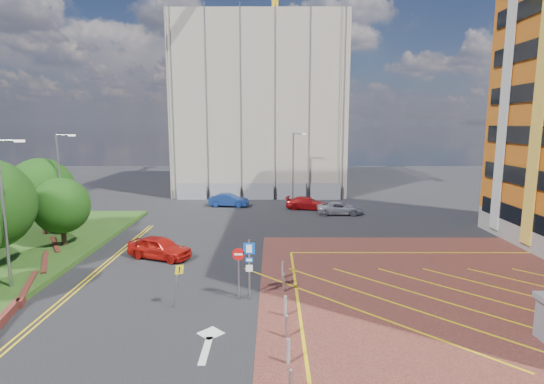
{
  "coord_description": "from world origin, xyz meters",
  "views": [
    {
      "loc": [
        1.71,
        -19.84,
        9.06
      ],
      "look_at": [
        1.66,
        3.81,
        5.21
      ],
      "focal_mm": 28.0,
      "sensor_mm": 36.0,
      "label": 1
    }
  ],
  "objects_px": {
    "tree_d": "(41,190)",
    "car_red_left": "(160,247)",
    "lamp_left_near": "(5,208)",
    "lamp_back": "(294,165)",
    "lamp_left_far": "(61,182)",
    "car_red_back": "(307,203)",
    "warning_sign": "(177,281)",
    "car_silver_back": "(339,208)",
    "car_blue_back": "(229,200)",
    "tree_c": "(61,206)",
    "sign_cluster": "(245,263)"
  },
  "relations": [
    {
      "from": "warning_sign",
      "to": "car_blue_back",
      "type": "distance_m",
      "value": 25.91
    },
    {
      "from": "lamp_back",
      "to": "car_red_back",
      "type": "bearing_deg",
      "value": -70.58
    },
    {
      "from": "lamp_left_far",
      "to": "warning_sign",
      "type": "height_order",
      "value": "lamp_left_far"
    },
    {
      "from": "tree_c",
      "to": "warning_sign",
      "type": "xyz_separation_m",
      "value": [
        10.51,
        -10.05,
        -1.76
      ]
    },
    {
      "from": "lamp_back",
      "to": "car_blue_back",
      "type": "relative_size",
      "value": 1.86
    },
    {
      "from": "car_blue_back",
      "to": "car_silver_back",
      "type": "bearing_deg",
      "value": -102.34
    },
    {
      "from": "lamp_left_far",
      "to": "car_silver_back",
      "type": "bearing_deg",
      "value": 23.24
    },
    {
      "from": "tree_d",
      "to": "car_red_left",
      "type": "bearing_deg",
      "value": -26.3
    },
    {
      "from": "lamp_left_near",
      "to": "warning_sign",
      "type": "xyz_separation_m",
      "value": [
        9.43,
        -2.05,
        -3.23
      ]
    },
    {
      "from": "lamp_left_far",
      "to": "car_red_back",
      "type": "xyz_separation_m",
      "value": [
        19.79,
        12.33,
        -4.0
      ]
    },
    {
      "from": "tree_d",
      "to": "lamp_left_near",
      "type": "distance_m",
      "value": 11.76
    },
    {
      "from": "tree_c",
      "to": "car_blue_back",
      "type": "height_order",
      "value": "tree_c"
    },
    {
      "from": "lamp_left_far",
      "to": "warning_sign",
      "type": "distance_m",
      "value": 16.92
    },
    {
      "from": "tree_d",
      "to": "warning_sign",
      "type": "bearing_deg",
      "value": -44.01
    },
    {
      "from": "tree_c",
      "to": "sign_cluster",
      "type": "bearing_deg",
      "value": -33.16
    },
    {
      "from": "lamp_back",
      "to": "car_silver_back",
      "type": "distance_m",
      "value": 8.43
    },
    {
      "from": "warning_sign",
      "to": "car_blue_back",
      "type": "relative_size",
      "value": 0.52
    },
    {
      "from": "lamp_left_near",
      "to": "warning_sign",
      "type": "relative_size",
      "value": 3.56
    },
    {
      "from": "sign_cluster",
      "to": "car_blue_back",
      "type": "bearing_deg",
      "value": 97.83
    },
    {
      "from": "warning_sign",
      "to": "car_red_left",
      "type": "bearing_deg",
      "value": 110.69
    },
    {
      "from": "car_blue_back",
      "to": "lamp_left_near",
      "type": "bearing_deg",
      "value": 165.79
    },
    {
      "from": "lamp_back",
      "to": "warning_sign",
      "type": "distance_m",
      "value": 29.08
    },
    {
      "from": "sign_cluster",
      "to": "tree_d",
      "type": "bearing_deg",
      "value": 144.42
    },
    {
      "from": "car_blue_back",
      "to": "lamp_left_far",
      "type": "bearing_deg",
      "value": 147.88
    },
    {
      "from": "car_blue_back",
      "to": "car_silver_back",
      "type": "xyz_separation_m",
      "value": [
        11.51,
        -4.06,
        -0.09
      ]
    },
    {
      "from": "car_blue_back",
      "to": "warning_sign",
      "type": "bearing_deg",
      "value": -172.62
    },
    {
      "from": "sign_cluster",
      "to": "warning_sign",
      "type": "relative_size",
      "value": 1.42
    },
    {
      "from": "tree_c",
      "to": "car_red_left",
      "type": "height_order",
      "value": "tree_c"
    },
    {
      "from": "tree_c",
      "to": "sign_cluster",
      "type": "xyz_separation_m",
      "value": [
        13.8,
        -9.02,
        -1.24
      ]
    },
    {
      "from": "car_silver_back",
      "to": "warning_sign",
      "type": "bearing_deg",
      "value": 153.64
    },
    {
      "from": "car_red_left",
      "to": "warning_sign",
      "type": "bearing_deg",
      "value": -137.69
    },
    {
      "from": "tree_d",
      "to": "lamp_back",
      "type": "xyz_separation_m",
      "value": [
        20.58,
        15.0,
        0.49
      ]
    },
    {
      "from": "tree_d",
      "to": "lamp_left_far",
      "type": "height_order",
      "value": "lamp_left_far"
    },
    {
      "from": "warning_sign",
      "to": "car_silver_back",
      "type": "xyz_separation_m",
      "value": [
        11.38,
        21.84,
        -0.81
      ]
    },
    {
      "from": "lamp_left_near",
      "to": "car_red_left",
      "type": "xyz_separation_m",
      "value": [
        6.47,
        5.79,
        -3.9
      ]
    },
    {
      "from": "tree_c",
      "to": "car_red_left",
      "type": "relative_size",
      "value": 1.11
    },
    {
      "from": "tree_c",
      "to": "lamp_left_near",
      "type": "xyz_separation_m",
      "value": [
        1.08,
        -8.0,
        1.47
      ]
    },
    {
      "from": "tree_d",
      "to": "car_blue_back",
      "type": "bearing_deg",
      "value": 43.85
    },
    {
      "from": "warning_sign",
      "to": "tree_d",
      "type": "bearing_deg",
      "value": 135.99
    },
    {
      "from": "lamp_back",
      "to": "car_silver_back",
      "type": "relative_size",
      "value": 1.79
    },
    {
      "from": "sign_cluster",
      "to": "warning_sign",
      "type": "bearing_deg",
      "value": -162.53
    },
    {
      "from": "tree_c",
      "to": "car_red_back",
      "type": "bearing_deg",
      "value": 37.21
    },
    {
      "from": "tree_c",
      "to": "lamp_back",
      "type": "bearing_deg",
      "value": 45.68
    },
    {
      "from": "warning_sign",
      "to": "lamp_left_near",
      "type": "bearing_deg",
      "value": 167.74
    },
    {
      "from": "lamp_left_near",
      "to": "lamp_back",
      "type": "distance_m",
      "value": 30.8
    },
    {
      "from": "warning_sign",
      "to": "tree_c",
      "type": "bearing_deg",
      "value": 136.28
    },
    {
      "from": "sign_cluster",
      "to": "lamp_back",
      "type": "bearing_deg",
      "value": 82.03
    },
    {
      "from": "tree_c",
      "to": "warning_sign",
      "type": "distance_m",
      "value": 14.65
    },
    {
      "from": "lamp_left_near",
      "to": "car_blue_back",
      "type": "bearing_deg",
      "value": 68.7
    },
    {
      "from": "tree_d",
      "to": "sign_cluster",
      "type": "distance_m",
      "value": 20.74
    }
  ]
}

